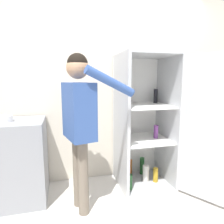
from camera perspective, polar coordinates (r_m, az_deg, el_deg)
name	(u,v)px	position (r m, az deg, el deg)	size (l,w,h in m)	color
ground_plane	(143,215)	(2.35, 8.90, -27.04)	(12.00, 12.00, 0.00)	beige
wall_back	(118,88)	(2.82, 1.67, 6.98)	(7.00, 0.06, 2.55)	beige
refrigerator	(156,124)	(2.59, 12.40, -3.27)	(1.08, 1.22, 1.70)	#B7BABC
person	(80,114)	(2.03, -9.23, -0.51)	(0.71, 0.54, 1.64)	#726656
counter	(9,162)	(2.60, -27.31, -12.50)	(0.80, 0.60, 0.94)	gray
bowl	(5,119)	(2.45, -28.36, -1.70)	(0.17, 0.17, 0.07)	white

